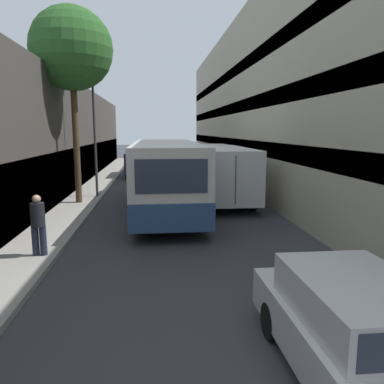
% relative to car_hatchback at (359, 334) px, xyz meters
% --- Properties ---
extents(ground_plane, '(150.00, 150.00, 0.00)m').
position_rel_car_hatchback_xyz_m(ground_plane, '(-1.72, 10.39, -0.74)').
color(ground_plane, '#38383D').
extents(sidewalk_left, '(1.68, 60.00, 0.14)m').
position_rel_car_hatchback_xyz_m(sidewalk_left, '(-6.11, 10.39, -0.67)').
color(sidewalk_left, '#9E998E').
rests_on(sidewalk_left, ground_plane).
extents(building_left_shopfront, '(2.40, 60.00, 6.15)m').
position_rel_car_hatchback_xyz_m(building_left_shopfront, '(-8.05, 10.39, 2.06)').
color(building_left_shopfront, '#423D38').
rests_on(building_left_shopfront, ground_plane).
extents(building_right_apartment, '(2.40, 60.00, 10.18)m').
position_rel_car_hatchback_xyz_m(building_right_apartment, '(3.57, 10.39, 4.33)').
color(building_right_apartment, '#B7AD93').
rests_on(building_right_apartment, ground_plane).
extents(car_hatchback, '(1.76, 4.26, 1.47)m').
position_rel_car_hatchback_xyz_m(car_hatchback, '(0.00, 0.00, 0.00)').
color(car_hatchback, silver).
rests_on(car_hatchback, ground_plane).
extents(bus, '(2.60, 9.98, 2.91)m').
position_rel_car_hatchback_xyz_m(bus, '(-2.17, 11.30, 0.81)').
color(bus, silver).
rests_on(bus, ground_plane).
extents(box_truck, '(2.38, 8.82, 2.61)m').
position_rel_car_hatchback_xyz_m(box_truck, '(0.44, 13.99, 0.75)').
color(box_truck, silver).
rests_on(box_truck, ground_plane).
extents(panel_van, '(1.83, 4.12, 1.81)m').
position_rel_car_hatchback_xyz_m(panel_van, '(-3.79, 23.52, 0.28)').
color(panel_van, navy).
rests_on(panel_van, ground_plane).
extents(pedestrian, '(0.38, 0.36, 1.62)m').
position_rel_car_hatchback_xyz_m(pedestrian, '(-5.70, 5.53, 0.27)').
color(pedestrian, '#23283D').
rests_on(pedestrian, sidewalk_left).
extents(street_lamp, '(0.36, 0.80, 7.20)m').
position_rel_car_hatchback_xyz_m(street_lamp, '(-5.52, 14.57, 4.36)').
color(street_lamp, '#38383D').
rests_on(street_lamp, sidewalk_left).
extents(street_tree_left, '(3.54, 3.54, 8.49)m').
position_rel_car_hatchback_xyz_m(street_tree_left, '(-6.11, 12.99, 6.09)').
color(street_tree_left, '#4C3823').
rests_on(street_tree_left, sidewalk_left).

